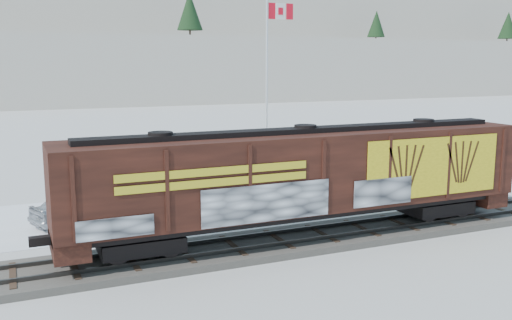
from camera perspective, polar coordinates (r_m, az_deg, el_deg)
name	(u,v)px	position (r m, az deg, el deg)	size (l,w,h in m)	color
ground	(322,240)	(24.41, 6.58, -7.94)	(500.00, 500.00, 0.00)	white
rail_track	(322,237)	(24.37, 6.59, -7.61)	(50.00, 3.40, 0.43)	#59544C
parking_strip	(252,201)	(30.87, -0.41, -4.07)	(40.00, 8.00, 0.03)	white
hillside	(52,35)	(160.45, -19.73, 11.69)	(360.00, 110.00, 93.00)	white
hopper_railcar	(305,174)	(23.28, 4.91, -1.45)	(19.75, 3.06, 4.37)	black
flagpole	(268,113)	(37.12, 1.23, 4.75)	(2.30, 0.90, 11.29)	silver
car_silver	(80,206)	(27.76, -17.17, -4.44)	(1.80, 4.48, 1.53)	#B8BAC0
car_white	(174,195)	(28.78, -8.21, -3.49)	(1.73, 4.97, 1.64)	silver
car_dark	(298,187)	(30.99, 4.27, -2.75)	(1.87, 4.59, 1.33)	#212329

